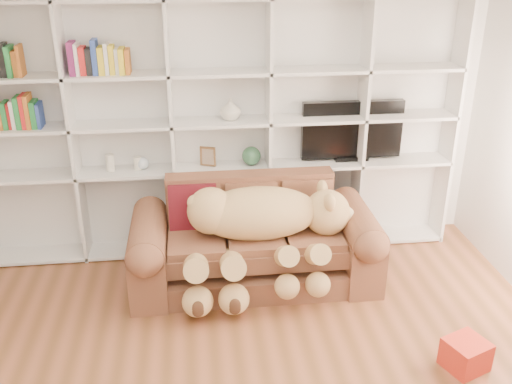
{
  "coord_description": "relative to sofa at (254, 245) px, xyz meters",
  "views": [
    {
      "loc": [
        -0.26,
        -2.7,
        2.83
      ],
      "look_at": [
        0.25,
        1.63,
        0.88
      ],
      "focal_mm": 40.0,
      "sensor_mm": 36.0,
      "label": 1
    }
  ],
  "objects": [
    {
      "name": "throw_pillow",
      "position": [
        -0.52,
        0.15,
        0.33
      ],
      "size": [
        0.42,
        0.23,
        0.44
      ],
      "primitive_type": "cube",
      "rotation": [
        -0.24,
        0.0,
        -0.0
      ],
      "color": "#590F1F",
      "rests_on": "sofa"
    },
    {
      "name": "shelf_vase",
      "position": [
        -0.14,
        0.62,
        1.07
      ],
      "size": [
        0.24,
        0.24,
        0.2
      ],
      "primitive_type": "imported",
      "rotation": [
        0.0,
        0.0,
        0.31
      ],
      "color": "beige",
      "rests_on": "bookshelf"
    },
    {
      "name": "bookshelf",
      "position": [
        -0.47,
        0.67,
        0.97
      ],
      "size": [
        4.43,
        0.35,
        2.4
      ],
      "color": "silver",
      "rests_on": "floor"
    },
    {
      "name": "green_vase",
      "position": [
        0.05,
        0.62,
        0.62
      ],
      "size": [
        0.18,
        0.18,
        0.18
      ],
      "primitive_type": "sphere",
      "color": "#2C5539",
      "rests_on": "bookshelf"
    },
    {
      "name": "snow_globe",
      "position": [
        -0.96,
        0.62,
        0.59
      ],
      "size": [
        0.11,
        0.11,
        0.11
      ],
      "primitive_type": "sphere",
      "color": "silver",
      "rests_on": "bookshelf"
    },
    {
      "name": "figurine_short",
      "position": [
        -1.01,
        0.62,
        0.59
      ],
      "size": [
        0.08,
        0.08,
        0.13
      ],
      "primitive_type": "cylinder",
      "rotation": [
        0.0,
        0.0,
        0.08
      ],
      "color": "beige",
      "rests_on": "bookshelf"
    },
    {
      "name": "sofa",
      "position": [
        0.0,
        0.0,
        0.0
      ],
      "size": [
        2.14,
        0.92,
        0.9
      ],
      "color": "brown",
      "rests_on": "floor"
    },
    {
      "name": "tv",
      "position": [
        1.02,
        0.67,
        0.81
      ],
      "size": [
        0.97,
        0.18,
        0.57
      ],
      "color": "black",
      "rests_on": "bookshelf"
    },
    {
      "name": "gift_box",
      "position": [
        1.37,
        -1.34,
        -0.23
      ],
      "size": [
        0.35,
        0.34,
        0.22
      ],
      "primitive_type": "cube",
      "rotation": [
        0.0,
        0.0,
        0.38
      ],
      "color": "red",
      "rests_on": "floor"
    },
    {
      "name": "figurine_tall",
      "position": [
        -1.26,
        0.62,
        0.61
      ],
      "size": [
        0.1,
        0.1,
        0.16
      ],
      "primitive_type": "cylinder",
      "rotation": [
        0.0,
        0.0,
        0.33
      ],
      "color": "beige",
      "rests_on": "bookshelf"
    },
    {
      "name": "teddy_bear",
      "position": [
        0.03,
        -0.18,
        0.28
      ],
      "size": [
        1.53,
        0.86,
        0.89
      ],
      "rotation": [
        0.0,
        0.0,
        0.17
      ],
      "color": "tan",
      "rests_on": "sofa"
    },
    {
      "name": "picture_frame",
      "position": [
        -0.36,
        0.62,
        0.63
      ],
      "size": [
        0.15,
        0.08,
        0.19
      ],
      "primitive_type": "cube",
      "rotation": [
        0.0,
        0.0,
        -0.37
      ],
      "color": "brown",
      "rests_on": "bookshelf"
    },
    {
      "name": "wall_back",
      "position": [
        -0.23,
        0.81,
        1.01
      ],
      "size": [
        5.0,
        0.02,
        2.7
      ],
      "primitive_type": "cube",
      "color": "silver",
      "rests_on": "floor"
    }
  ]
}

